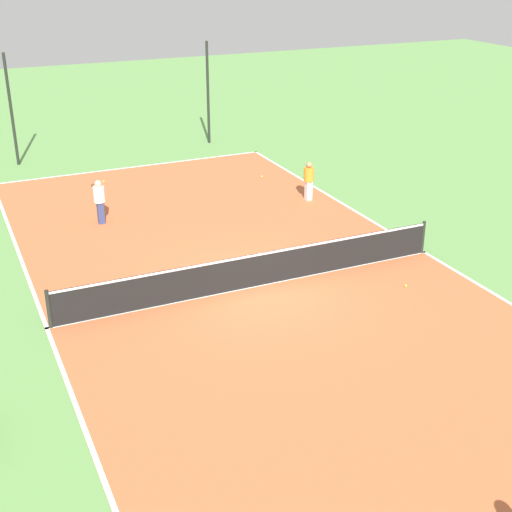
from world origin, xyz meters
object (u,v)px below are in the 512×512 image
player_near_white (99,199)px  fence_post_back_right (208,93)px  tennis_ball_far_baseline (104,181)px  tennis_net (256,269)px  fence_post_back_left (11,110)px  tennis_ball_right_alley (262,177)px  tennis_ball_left_sideline (406,286)px  player_center_orange (309,179)px

player_near_white → fence_post_back_right: bearing=-37.0°
player_near_white → tennis_ball_far_baseline: size_ratio=21.42×
tennis_net → fence_post_back_left: fence_post_back_left is taller
player_near_white → tennis_ball_right_alley: size_ratio=21.42×
tennis_ball_far_baseline → tennis_net: bearing=-81.5°
fence_post_back_right → fence_post_back_left: bearing=180.0°
fence_post_back_left → tennis_ball_far_baseline: bearing=-55.6°
tennis_ball_far_baseline → fence_post_back_left: bearing=124.4°
player_near_white → tennis_ball_left_sideline: (6.29, -8.08, -0.79)m
tennis_net → tennis_ball_left_sideline: tennis_net is taller
tennis_ball_right_alley → player_center_orange: bearing=-82.2°
tennis_net → fence_post_back_right: 15.19m
tennis_net → player_center_orange: 7.25m
tennis_net → tennis_ball_right_alley: bearing=64.1°
tennis_ball_right_alley → fence_post_back_right: fence_post_back_right is taller
tennis_ball_far_baseline → fence_post_back_left: (-2.64, 3.86, 2.20)m
tennis_ball_right_alley → fence_post_back_left: (-8.42, 5.85, 2.20)m
fence_post_back_right → tennis_net: bearing=-106.3°
tennis_ball_far_baseline → fence_post_back_right: bearing=33.5°
tennis_net → tennis_ball_far_baseline: 10.75m
player_center_orange → tennis_ball_right_alley: size_ratio=20.35×
tennis_ball_right_alley → tennis_ball_left_sideline: size_ratio=1.00×
player_center_orange → tennis_ball_right_alley: player_center_orange is taller
player_near_white → fence_post_back_right: fence_post_back_right is taller
tennis_ball_left_sideline → tennis_ball_right_alley: bearing=86.9°
player_center_orange → tennis_ball_far_baseline: 8.01m
tennis_net → player_near_white: bearing=112.8°
tennis_ball_left_sideline → fence_post_back_left: (-7.85, 16.19, 2.20)m
player_center_orange → fence_post_back_right: (-0.37, 8.89, 1.47)m
tennis_ball_far_baseline → tennis_ball_left_sideline: bearing=-67.1°
player_near_white → player_center_orange: bearing=-92.7°
tennis_ball_right_alley → tennis_ball_left_sideline: same height
tennis_net → fence_post_back_right: size_ratio=2.41×
player_near_white → player_center_orange: 7.31m
fence_post_back_right → tennis_ball_far_baseline: bearing=-146.5°
tennis_ball_left_sideline → fence_post_back_right: fence_post_back_right is taller
player_center_orange → fence_post_back_right: bearing=6.2°
tennis_net → tennis_ball_right_alley: (4.18, 8.63, -0.47)m
tennis_ball_far_baseline → fence_post_back_right: 7.32m
player_near_white → fence_post_back_right: (6.91, 8.12, 1.41)m
player_center_orange → fence_post_back_left: 12.61m
tennis_ball_right_alley → tennis_ball_far_baseline: size_ratio=1.00×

